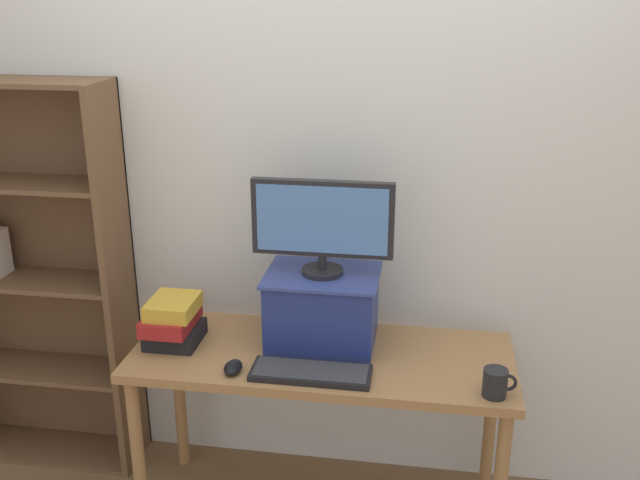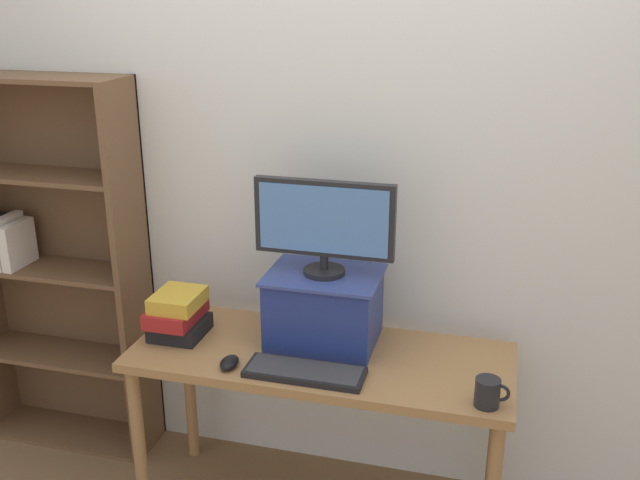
% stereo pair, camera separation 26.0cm
% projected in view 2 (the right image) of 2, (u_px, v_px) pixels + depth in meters
% --- Properties ---
extents(back_wall, '(7.00, 0.08, 2.60)m').
position_uv_depth(back_wall, '(346.00, 186.00, 2.89)').
color(back_wall, silver).
rests_on(back_wall, ground_plane).
extents(desk, '(1.45, 0.56, 0.75)m').
position_uv_depth(desk, '(320.00, 374.00, 2.74)').
color(desk, '#9E7042').
rests_on(desk, ground_plane).
extents(bookshelf_unit, '(0.84, 0.28, 1.72)m').
position_uv_depth(bookshelf_unit, '(50.00, 264.00, 3.22)').
color(bookshelf_unit, brown).
rests_on(bookshelf_unit, ground_plane).
extents(riser_box, '(0.43, 0.33, 0.29)m').
position_uv_depth(riser_box, '(324.00, 306.00, 2.76)').
color(riser_box, navy).
rests_on(riser_box, desk).
extents(computer_monitor, '(0.53, 0.16, 0.37)m').
position_uv_depth(computer_monitor, '(324.00, 223.00, 2.64)').
color(computer_monitor, black).
rests_on(computer_monitor, riser_box).
extents(keyboard, '(0.43, 0.16, 0.02)m').
position_uv_depth(keyboard, '(305.00, 372.00, 2.55)').
color(keyboard, black).
rests_on(keyboard, desk).
extents(computer_mouse, '(0.06, 0.10, 0.04)m').
position_uv_depth(computer_mouse, '(229.00, 363.00, 2.61)').
color(computer_mouse, black).
rests_on(computer_mouse, desk).
extents(book_stack, '(0.20, 0.25, 0.19)m').
position_uv_depth(book_stack, '(178.00, 314.00, 2.82)').
color(book_stack, black).
rests_on(book_stack, desk).
extents(coffee_mug, '(0.12, 0.08, 0.10)m').
position_uv_depth(coffee_mug, '(488.00, 392.00, 2.36)').
color(coffee_mug, black).
rests_on(coffee_mug, desk).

